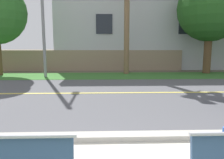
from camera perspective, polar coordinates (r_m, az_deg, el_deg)
The scene contains 9 objects.
ground_plane at distance 9.92m, azimuth -0.45°, elevation -1.59°, with size 140.00×140.00×0.00m, color #665B4C.
curb_edge at distance 4.46m, azimuth 1.59°, elevation -14.21°, with size 44.00×0.30×0.11m, color #ADA89E.
street_asphalt at distance 8.45m, azimuth -0.17°, elevation -3.42°, with size 52.00×8.00×0.01m, color #515156.
road_centre_line at distance 8.44m, azimuth -0.17°, elevation -3.39°, with size 48.00×0.14×0.01m, color #E0CC4C.
far_verge_grass at distance 13.02m, azimuth -0.82°, elevation 0.96°, with size 48.00×2.80×0.02m, color #38702D.
streetlamp at distance 13.28m, azimuth -16.96°, elevation 18.02°, with size 0.24×2.10×6.98m.
shade_tree_left at distance 15.47m, azimuth 24.18°, elevation 17.07°, with size 3.92×3.92×6.47m.
garden_wall at distance 15.65m, azimuth -6.25°, elevation 4.80°, with size 13.00×0.36×1.40m, color gray.
house_across_street at distance 19.03m, azimuth 6.72°, elevation 13.04°, with size 13.48×6.91×6.31m.
Camera 1 is at (-0.26, -1.75, 1.81)m, focal length 36.26 mm.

